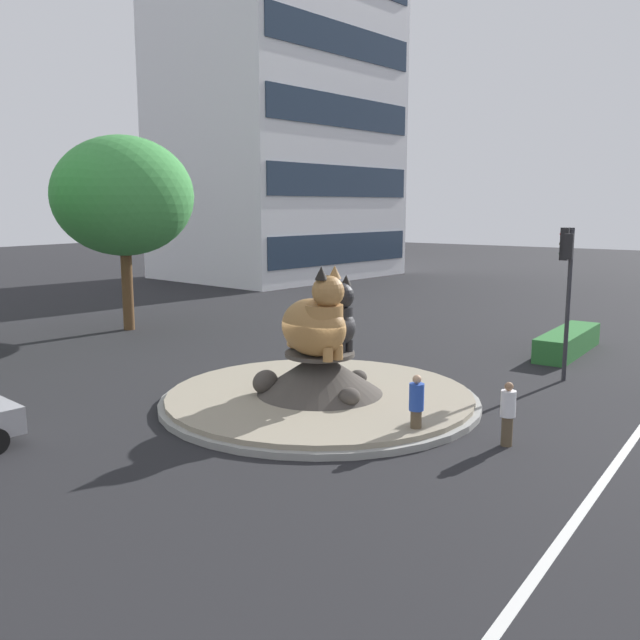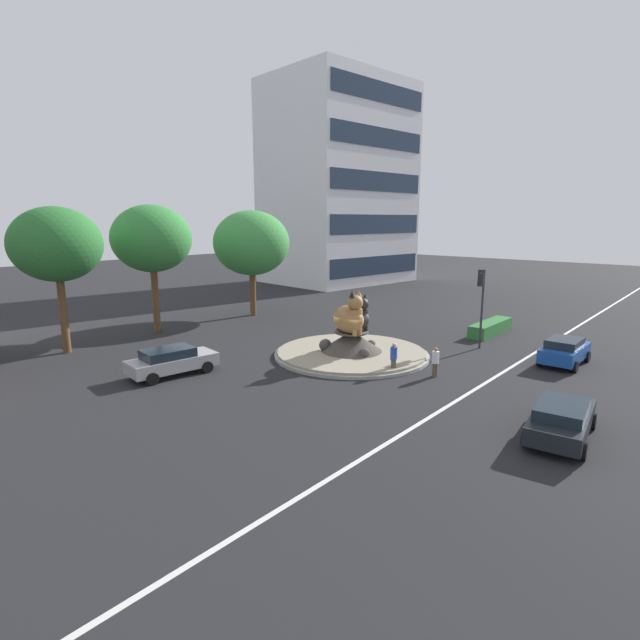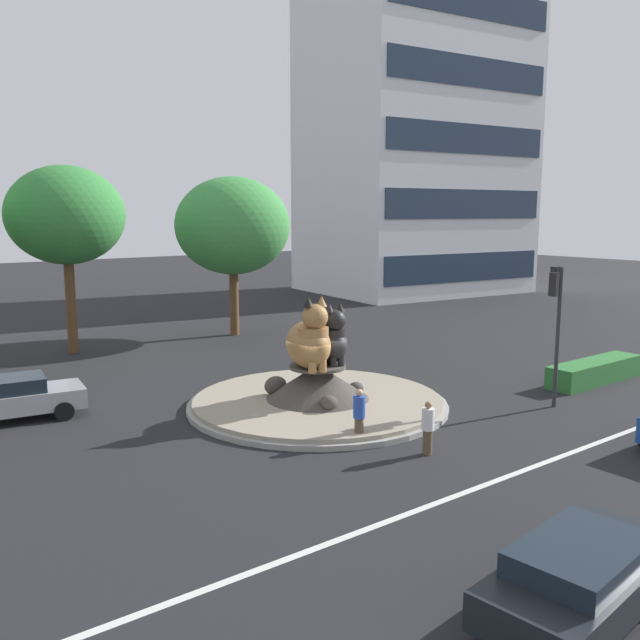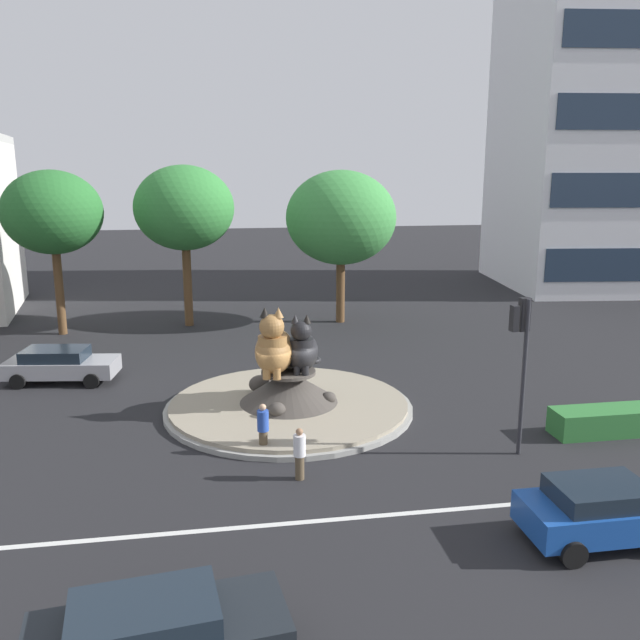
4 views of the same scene
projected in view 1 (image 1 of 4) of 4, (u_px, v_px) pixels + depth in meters
ground_plane at (320, 403)px, 20.07m from camera, size 160.00×160.00×0.00m
lane_centreline at (617, 462)px, 15.43m from camera, size 112.00×0.20×0.01m
roundabout_island at (319, 388)px, 19.99m from camera, size 9.34×9.34×1.55m
cat_statue_tabby at (316, 323)px, 19.07m from camera, size 2.01×2.54×2.59m
cat_statue_black at (331, 322)px, 20.07m from camera, size 1.69×2.24×2.23m
traffic_light_mast at (567, 270)px, 22.01m from camera, size 0.71×0.56×5.05m
office_tower at (278, 119)px, 54.39m from camera, size 18.30×15.32×25.10m
clipped_hedge_strip at (568, 342)px, 26.77m from camera, size 5.23×1.20×0.90m
third_tree_left at (123, 196)px, 30.94m from camera, size 6.37×6.37×8.88m
pedestrian_blue_shirt at (416, 406)px, 16.77m from camera, size 0.37×0.37×1.67m
pedestrian_white_shirt at (508, 413)px, 16.38m from camera, size 0.36×0.36×1.59m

